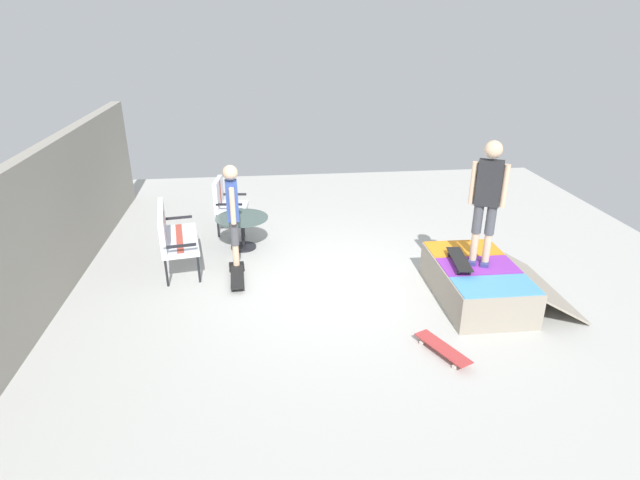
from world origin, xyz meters
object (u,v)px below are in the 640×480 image
skateboard_by_bench (237,277)px  skateboard_spare (443,348)px  patio_chair_near_house (226,201)px  person_watching (233,210)px  patio_table (242,226)px  patio_bench (171,233)px  skateboard_on_ramp (459,260)px  person_skater (488,194)px  skate_ramp (478,282)px

skateboard_by_bench → skateboard_spare: 3.30m
patio_chair_near_house → skateboard_by_bench: bearing=-172.9°
person_watching → skateboard_by_bench: bearing=-176.3°
patio_table → person_watching: (-0.80, 0.09, 0.59)m
person_watching → skateboard_by_bench: person_watching is taller
patio_bench → skateboard_on_ramp: size_ratio=1.62×
patio_chair_near_house → patio_table: (-0.80, -0.32, -0.21)m
person_skater → skateboard_by_bench: size_ratio=2.16×
patio_bench → skateboard_by_bench: (-0.58, -1.01, -0.53)m
patio_bench → skateboard_spare: patio_bench is taller
person_watching → skateboard_by_bench: (-0.48, -0.03, -0.91)m
patio_chair_near_house → skateboard_by_bench: 2.17m
patio_bench → person_watching: 1.06m
skate_ramp → patio_chair_near_house: bearing=51.3°
patio_table → skateboard_spare: 4.22m
person_skater → skateboard_spare: (-1.31, 0.92, -1.47)m
skate_ramp → person_skater: bearing=13.0°
skate_ramp → person_skater: size_ratio=1.03×
skateboard_by_bench → skateboard_on_ramp: skateboard_on_ramp is taller
patio_chair_near_house → skateboard_by_bench: (-2.09, -0.26, -0.53)m
patio_table → person_watching: size_ratio=0.53×
patio_chair_near_house → skateboard_spare: (-4.23, -2.76, -0.53)m
skateboard_on_ramp → skate_ramp: bearing=-96.6°
patio_table → skateboard_by_bench: 1.33m
person_watching → skateboard_by_bench: 1.03m
person_skater → skateboard_on_ramp: bearing=93.8°
person_watching → patio_bench: bearing=84.2°
skate_ramp → person_watching: bearing=68.6°
patio_chair_near_house → skateboard_spare: 5.08m
skateboard_spare → person_skater: bearing=-35.0°
patio_chair_near_house → patio_table: bearing=-158.3°
skateboard_on_ramp → patio_chair_near_house: bearing=49.2°
patio_bench → patio_table: size_ratio=1.47×
skateboard_by_bench → skateboard_spare: (-2.14, -2.51, 0.00)m
skateboard_on_ramp → skateboard_by_bench: bearing=74.9°
person_skater → skate_ramp: bearing=-167.0°
skate_ramp → skateboard_by_bench: size_ratio=2.23×
person_skater → skateboard_by_bench: bearing=76.5°
patio_table → skateboard_by_bench: bearing=177.3°
patio_bench → person_watching: bearing=-95.8°
person_watching → person_skater: person_skater is taller
skate_ramp → patio_table: 4.02m
patio_table → person_skater: bearing=-122.1°
patio_chair_near_house → person_skater: person_skater is taller
patio_bench → skateboard_on_ramp: bearing=-109.0°
patio_chair_near_house → person_watching: size_ratio=0.60×
person_watching → skateboard_on_ramp: 3.45m
person_watching → skateboard_spare: size_ratio=2.11×
skateboard_on_ramp → skateboard_spare: bearing=154.2°
patio_table → skateboard_by_bench: patio_table is taller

